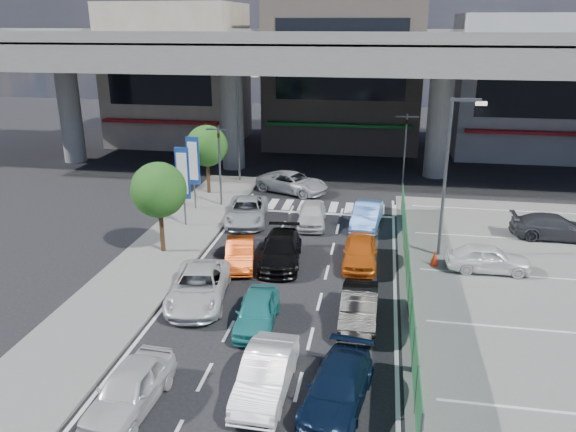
% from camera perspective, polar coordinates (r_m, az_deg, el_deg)
% --- Properties ---
extents(ground, '(120.00, 120.00, 0.00)m').
position_cam_1_polar(ground, '(24.51, -0.53, -8.41)').
color(ground, black).
rests_on(ground, ground).
extents(parking_lot, '(12.00, 28.00, 0.06)m').
position_cam_1_polar(parking_lot, '(26.94, 24.21, -7.50)').
color(parking_lot, '#61625F').
rests_on(parking_lot, ground).
extents(sidewalk_left, '(4.00, 30.00, 0.12)m').
position_cam_1_polar(sidewalk_left, '(29.83, -12.53, -3.55)').
color(sidewalk_left, '#61625F').
rests_on(sidewalk_left, ground).
extents(fence_run, '(0.16, 22.00, 1.80)m').
position_cam_1_polar(fence_run, '(24.74, 12.13, -6.27)').
color(fence_run, '#1F5B2F').
rests_on(fence_run, ground).
extents(expressway, '(64.00, 14.00, 10.75)m').
position_cam_1_polar(expressway, '(43.63, 4.73, 15.71)').
color(expressway, slate).
rests_on(expressway, ground).
extents(building_west, '(12.00, 10.90, 13.00)m').
position_cam_1_polar(building_west, '(57.14, -11.06, 13.95)').
color(building_west, gray).
rests_on(building_west, ground).
extents(building_center, '(14.00, 10.90, 15.00)m').
position_cam_1_polar(building_center, '(54.63, 5.77, 15.02)').
color(building_center, gray).
rests_on(building_center, ground).
extents(building_east, '(12.00, 10.90, 12.00)m').
position_cam_1_polar(building_east, '(54.97, 22.89, 12.12)').
color(building_east, gray).
rests_on(building_east, ground).
extents(traffic_light_left, '(1.60, 1.24, 5.20)m').
position_cam_1_polar(traffic_light_left, '(35.65, -7.02, 7.02)').
color(traffic_light_left, '#595B60').
rests_on(traffic_light_left, ground).
extents(traffic_light_right, '(1.60, 1.24, 5.20)m').
position_cam_1_polar(traffic_light_right, '(41.09, 11.90, 8.37)').
color(traffic_light_right, '#595B60').
rests_on(traffic_light_right, ground).
extents(street_lamp_right, '(1.65, 0.22, 8.00)m').
position_cam_1_polar(street_lamp_right, '(28.35, 16.14, 4.99)').
color(street_lamp_right, '#595B60').
rests_on(street_lamp_right, ground).
extents(street_lamp_left, '(1.65, 0.22, 8.00)m').
position_cam_1_polar(street_lamp_left, '(41.21, -4.87, 9.91)').
color(street_lamp_left, '#595B60').
rests_on(street_lamp_left, ground).
extents(signboard_near, '(0.80, 0.14, 4.70)m').
position_cam_1_polar(signboard_near, '(32.47, -10.65, 4.05)').
color(signboard_near, '#595B60').
rests_on(signboard_near, ground).
extents(signboard_far, '(0.80, 0.14, 4.70)m').
position_cam_1_polar(signboard_far, '(35.33, -9.61, 5.33)').
color(signboard_far, '#595B60').
rests_on(signboard_far, ground).
extents(tree_near, '(2.80, 2.80, 4.80)m').
position_cam_1_polar(tree_near, '(28.73, -13.00, 2.58)').
color(tree_near, '#382314').
rests_on(tree_near, ground).
extents(tree_far, '(2.80, 2.80, 4.80)m').
position_cam_1_polar(tree_far, '(38.56, -8.24, 7.05)').
color(tree_far, '#382314').
rests_on(tree_far, ground).
extents(van_white_back_left, '(1.87, 4.14, 1.38)m').
position_cam_1_polar(van_white_back_left, '(18.64, -15.79, -16.53)').
color(van_white_back_left, silver).
rests_on(van_white_back_left, ground).
extents(hatch_white_back_mid, '(1.55, 4.22, 1.38)m').
position_cam_1_polar(hatch_white_back_mid, '(18.63, -2.26, -15.73)').
color(hatch_white_back_mid, white).
rests_on(hatch_white_back_mid, ground).
extents(minivan_navy_back, '(2.38, 4.54, 1.25)m').
position_cam_1_polar(minivan_navy_back, '(18.20, 5.06, -17.00)').
color(minivan_navy_back, black).
rests_on(minivan_navy_back, ground).
extents(sedan_white_mid_left, '(3.01, 5.26, 1.38)m').
position_cam_1_polar(sedan_white_mid_left, '(24.29, -9.08, -7.12)').
color(sedan_white_mid_left, silver).
rests_on(sedan_white_mid_left, ground).
extents(taxi_teal_mid, '(1.78, 3.87, 1.29)m').
position_cam_1_polar(taxi_teal_mid, '(22.23, -3.18, -9.65)').
color(taxi_teal_mid, teal).
rests_on(taxi_teal_mid, ground).
extents(hatch_black_mid_right, '(1.41, 4.05, 1.33)m').
position_cam_1_polar(hatch_black_mid_right, '(22.58, 7.21, -9.23)').
color(hatch_black_mid_right, black).
rests_on(hatch_black_mid_right, ground).
extents(taxi_orange_left, '(2.08, 3.98, 1.25)m').
position_cam_1_polar(taxi_orange_left, '(27.57, -4.90, -3.80)').
color(taxi_orange_left, '#E24810').
rests_on(taxi_orange_left, ground).
extents(sedan_black_mid, '(2.37, 4.92, 1.38)m').
position_cam_1_polar(sedan_black_mid, '(27.66, -0.74, -3.49)').
color(sedan_black_mid, black).
rests_on(sedan_black_mid, ground).
extents(taxi_orange_right, '(1.69, 4.07, 1.38)m').
position_cam_1_polar(taxi_orange_right, '(27.72, 7.33, -3.61)').
color(taxi_orange_right, '#D05A12').
rests_on(taxi_orange_right, ground).
extents(wagon_silver_front_left, '(2.94, 5.23, 1.38)m').
position_cam_1_polar(wagon_silver_front_left, '(33.41, -4.22, 0.51)').
color(wagon_silver_front_left, '#A5A7AC').
rests_on(wagon_silver_front_left, ground).
extents(sedan_white_front_mid, '(1.90, 4.08, 1.35)m').
position_cam_1_polar(sedan_white_front_mid, '(32.85, 2.44, 0.19)').
color(sedan_white_front_mid, silver).
rests_on(sedan_white_front_mid, ground).
extents(kei_truck_front_right, '(1.86, 4.31, 1.38)m').
position_cam_1_polar(kei_truck_front_right, '(32.96, 8.04, 0.10)').
color(kei_truck_front_right, '#5888DF').
rests_on(kei_truck_front_right, ground).
extents(crossing_wagon_silver, '(5.57, 4.08, 1.41)m').
position_cam_1_polar(crossing_wagon_silver, '(39.22, 0.47, 3.42)').
color(crossing_wagon_silver, '#AFB2B8').
rests_on(crossing_wagon_silver, ground).
extents(parked_sedan_white, '(3.91, 1.61, 1.33)m').
position_cam_1_polar(parked_sedan_white, '(28.33, 19.67, -4.05)').
color(parked_sedan_white, white).
rests_on(parked_sedan_white, parking_lot).
extents(parked_sedan_dgrey, '(4.62, 1.95, 1.33)m').
position_cam_1_polar(parked_sedan_dgrey, '(33.94, 25.43, -1.00)').
color(parked_sedan_dgrey, '#303135').
rests_on(parked_sedan_dgrey, parking_lot).
extents(traffic_cone, '(0.42, 0.42, 0.77)m').
position_cam_1_polar(traffic_cone, '(28.32, 14.67, -4.14)').
color(traffic_cone, red).
rests_on(traffic_cone, parking_lot).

